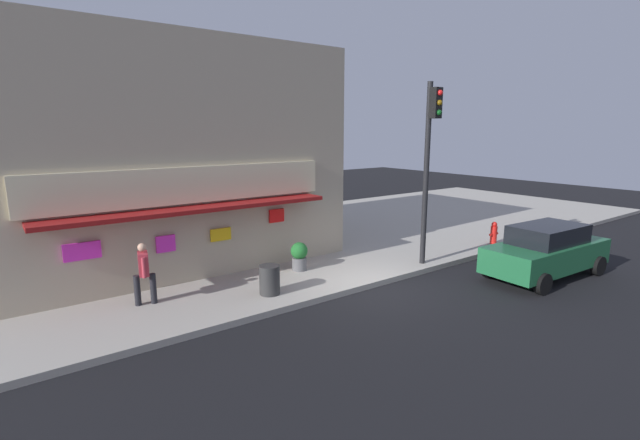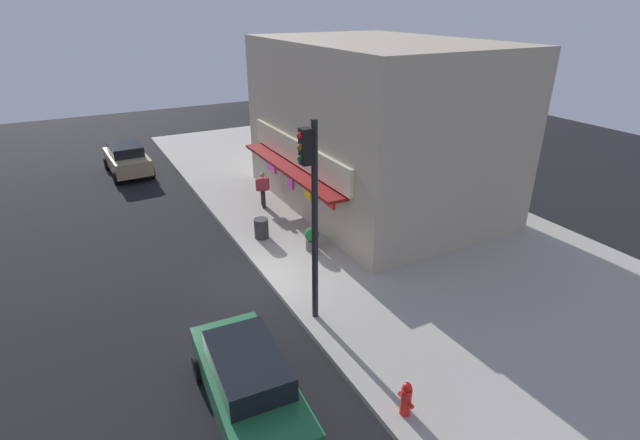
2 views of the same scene
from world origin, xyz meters
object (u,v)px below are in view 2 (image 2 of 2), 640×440
at_px(traffic_light, 312,200).
at_px(fire_hydrant, 406,399).
at_px(trash_can, 261,228).
at_px(pedestrian, 263,188).
at_px(potted_plant_by_doorway, 312,238).
at_px(parked_car_green, 249,383).
at_px(parked_car_tan, 127,159).

distance_m(traffic_light, fire_hydrant, 5.46).
distance_m(trash_can, pedestrian, 3.27).
height_order(pedestrian, potted_plant_by_doorway, pedestrian).
height_order(traffic_light, parked_car_green, traffic_light).
bearing_deg(parked_car_tan, fire_hydrant, 7.99).
relative_size(traffic_light, pedestrian, 3.64).
xyz_separation_m(fire_hydrant, parked_car_tan, (-21.33, -2.99, 0.25)).
distance_m(traffic_light, potted_plant_by_doorway, 5.39).
height_order(fire_hydrant, pedestrian, pedestrian).
relative_size(traffic_light, fire_hydrant, 6.66).
bearing_deg(parked_car_green, parked_car_tan, 179.83).
relative_size(pedestrian, potted_plant_by_doorway, 1.78).
bearing_deg(pedestrian, parked_car_green, -23.43).
relative_size(traffic_light, trash_can, 7.34).
distance_m(potted_plant_by_doorway, parked_car_tan, 14.05).
relative_size(fire_hydrant, potted_plant_by_doorway, 0.97).
relative_size(parked_car_green, parked_car_tan, 1.11).
bearing_deg(parked_car_tan, traffic_light, 9.42).
bearing_deg(potted_plant_by_doorway, traffic_light, -26.98).
distance_m(fire_hydrant, parked_car_green, 3.60).
bearing_deg(fire_hydrant, traffic_light, -177.73).
height_order(traffic_light, fire_hydrant, traffic_light).
bearing_deg(potted_plant_by_doorway, parked_car_tan, -160.18).
bearing_deg(traffic_light, parked_car_tan, -170.58).
height_order(fire_hydrant, parked_car_tan, parked_car_tan).
height_order(fire_hydrant, parked_car_green, parked_car_green).
bearing_deg(traffic_light, pedestrian, 167.55).
xyz_separation_m(potted_plant_by_doorway, parked_car_tan, (-13.22, -4.76, 0.19)).
height_order(traffic_light, potted_plant_by_doorway, traffic_light).
relative_size(fire_hydrant, parked_car_green, 0.19).
relative_size(pedestrian, parked_car_green, 0.36).
bearing_deg(pedestrian, potted_plant_by_doorway, 0.36).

